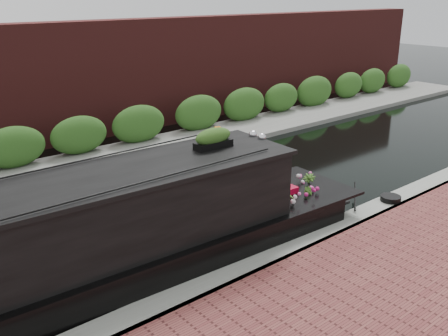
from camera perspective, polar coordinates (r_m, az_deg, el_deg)
ground at (r=12.04m, az=-5.54°, el=-4.73°), size 80.00×80.00×0.00m
near_bank_coping at (r=9.78m, az=5.68°, el=-10.88°), size 40.00×0.60×0.50m
far_bank_path at (r=15.47m, az=-14.39°, el=0.34°), size 40.00×2.40×0.34m
far_hedge at (r=16.25m, az=-15.78°, el=1.14°), size 40.00×1.10×2.80m
far_brick_wall at (r=18.12m, az=-18.56°, el=2.74°), size 40.00×1.00×8.00m
narrowboat at (r=8.74m, az=-15.99°, el=-9.48°), size 11.66×2.58×2.71m
rope_fender at (r=12.43m, az=10.85°, el=-3.31°), size 0.35×0.37×0.35m
coiled_mooring_rope at (r=12.46m, az=18.50°, el=-3.30°), size 0.48×0.48×0.12m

